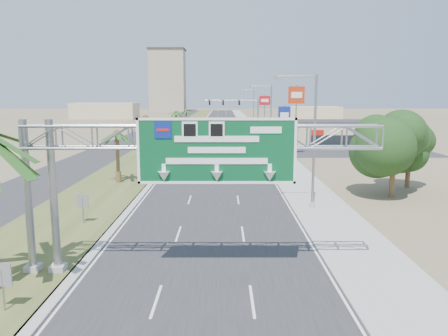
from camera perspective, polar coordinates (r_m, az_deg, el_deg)
road at (r=120.32m, az=-0.43°, el=5.32°), size 12.00×300.00×0.02m
sidewalk_right at (r=120.56m, az=3.63°, el=5.33°), size 4.00×300.00×0.10m
median_grass at (r=120.80m, az=-5.20°, el=5.32°), size 7.00×300.00×0.12m
opposing_road at (r=121.63m, az=-8.50°, el=5.26°), size 8.00×300.00×0.02m
sign_gantry at (r=20.17m, az=-5.38°, el=2.54°), size 16.75×1.24×7.50m
palm_row_b at (r=43.41m, az=-13.83°, el=4.40°), size 3.99×3.99×5.95m
palm_row_c at (r=58.99m, az=-10.18°, el=6.50°), size 3.99×3.99×6.75m
palm_row_d at (r=76.82m, az=-7.80°, el=6.25°), size 3.99×3.99×5.45m
palm_row_e at (r=95.64m, az=-6.28°, el=7.27°), size 3.99×3.99×6.15m
palm_row_f at (r=120.52m, az=-4.99°, el=7.52°), size 3.99×3.99×5.75m
streetlight_near at (r=32.88m, az=11.35°, el=2.63°), size 3.27×0.44×10.00m
streetlight_mid at (r=62.47m, az=5.95°, el=5.85°), size 3.27×0.44×10.00m
streetlight_far at (r=98.31m, az=3.77°, el=7.13°), size 3.27×0.44×10.00m
signal_mast at (r=82.19m, az=3.02°, el=6.82°), size 10.28×0.71×8.00m
store_building at (r=79.18m, az=15.52°, el=4.33°), size 18.00×10.00×4.00m
oak_near at (r=38.91m, az=21.37°, el=2.94°), size 4.50×4.50×6.80m
oak_far at (r=43.80m, az=23.09°, el=2.54°), size 3.50×3.50×5.60m
median_signback_a at (r=19.48m, az=-26.99°, el=-12.72°), size 0.75×0.08×2.08m
median_signback_b at (r=30.34m, az=-17.97°, el=-4.43°), size 0.75×0.08×2.08m
tower_distant at (r=262.24m, az=-7.37°, el=11.24°), size 20.00×16.00×35.00m
building_distant_left at (r=176.17m, az=-15.24°, el=7.24°), size 24.00×14.00×6.00m
building_distant_right at (r=152.95m, az=11.04°, el=6.94°), size 20.00×12.00×5.00m
car_left_lane at (r=55.66m, az=-5.97°, el=1.46°), size 2.21×5.10×1.71m
car_mid_lane at (r=71.27m, az=-0.74°, el=3.12°), size 1.93×4.49×1.44m
car_right_lane at (r=86.00m, az=1.86°, el=4.14°), size 2.31×4.82×1.32m
car_far at (r=102.41m, az=-3.27°, el=5.04°), size 2.91×5.74×1.60m
pole_sign_red_near at (r=62.98m, az=9.44°, el=8.78°), size 2.38×0.99×10.02m
pole_sign_blue at (r=72.43m, az=7.88°, el=6.60°), size 2.02×0.61×7.03m
pole_sign_red_far at (r=88.31m, az=5.33°, el=8.30°), size 2.22×0.60×8.73m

